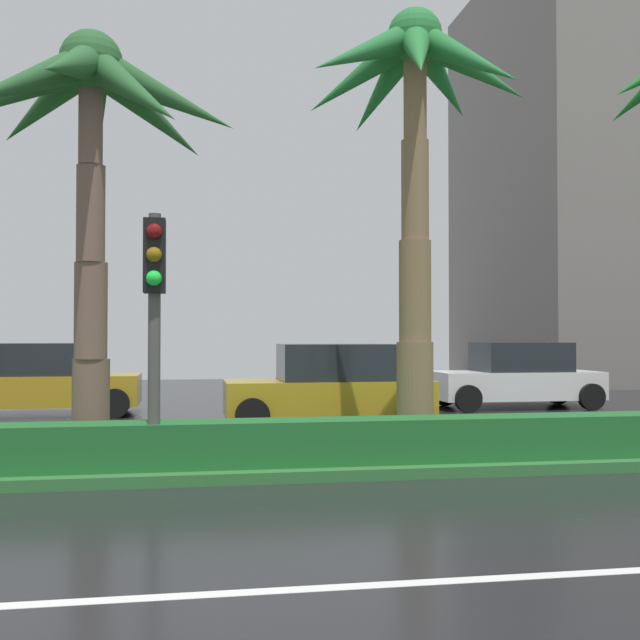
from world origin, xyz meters
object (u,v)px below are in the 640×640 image
at_px(palm_tree_centre, 89,122).
at_px(car_in_traffic_third, 517,376).
at_px(traffic_signal_median_right, 154,293).
at_px(car_in_traffic_leading, 49,381).
at_px(palm_tree_centre_right, 415,111).
at_px(car_in_traffic_second, 330,386).

xyz_separation_m(palm_tree_centre, car_in_traffic_third, (9.93, 7.50, -4.16)).
relative_size(traffic_signal_median_right, car_in_traffic_leading, 0.77).
height_order(palm_tree_centre, palm_tree_centre_right, palm_tree_centre_right).
bearing_deg(palm_tree_centre, palm_tree_centre_right, 6.30).
distance_m(car_in_traffic_leading, car_in_traffic_third, 11.80).
relative_size(car_in_traffic_leading, car_in_traffic_second, 1.00).
relative_size(palm_tree_centre_right, car_in_traffic_second, 1.65).
bearing_deg(traffic_signal_median_right, palm_tree_centre, 127.30).
bearing_deg(traffic_signal_median_right, car_in_traffic_second, 59.61).
bearing_deg(palm_tree_centre_right, car_in_traffic_third, 54.93).
height_order(car_in_traffic_second, car_in_traffic_third, same).
relative_size(palm_tree_centre_right, car_in_traffic_third, 1.65).
bearing_deg(car_in_traffic_third, car_in_traffic_leading, -0.46).
height_order(palm_tree_centre, car_in_traffic_second, palm_tree_centre).
bearing_deg(traffic_signal_median_right, car_in_traffic_leading, 107.84).
bearing_deg(car_in_traffic_third, car_in_traffic_second, 29.03).
bearing_deg(palm_tree_centre_right, car_in_traffic_leading, 134.56).
height_order(palm_tree_centre, car_in_traffic_third, palm_tree_centre).
distance_m(traffic_signal_median_right, car_in_traffic_second, 6.82).
height_order(palm_tree_centre_right, traffic_signal_median_right, palm_tree_centre_right).
relative_size(traffic_signal_median_right, car_in_traffic_third, 0.77).
bearing_deg(traffic_signal_median_right, car_in_traffic_third, 44.61).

